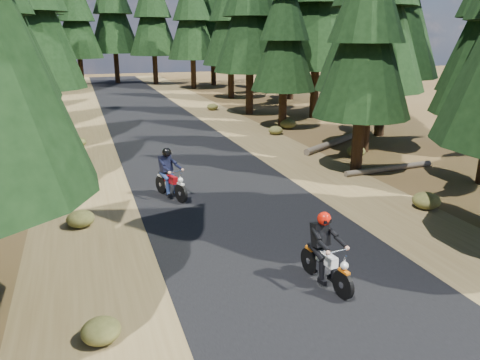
{
  "coord_description": "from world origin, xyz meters",
  "views": [
    {
      "loc": [
        -4.43,
        -11.49,
        5.36
      ],
      "look_at": [
        0.0,
        1.5,
        1.1
      ],
      "focal_mm": 35.0,
      "sensor_mm": 36.0,
      "label": 1
    }
  ],
  "objects_px": {
    "rider_lead": "(326,262)",
    "rider_follow": "(171,182)",
    "log_far": "(389,168)",
    "log_near": "(338,141)"
  },
  "relations": [
    {
      "from": "log_near",
      "to": "rider_follow",
      "type": "relative_size",
      "value": 3.09
    },
    {
      "from": "log_far",
      "to": "rider_lead",
      "type": "distance_m",
      "value": 10.12
    },
    {
      "from": "log_far",
      "to": "rider_lead",
      "type": "relative_size",
      "value": 2.2
    },
    {
      "from": "log_near",
      "to": "log_far",
      "type": "height_order",
      "value": "log_near"
    },
    {
      "from": "log_far",
      "to": "rider_follow",
      "type": "xyz_separation_m",
      "value": [
        -9.12,
        -0.38,
        0.46
      ]
    },
    {
      "from": "rider_follow",
      "to": "rider_lead",
      "type": "bearing_deg",
      "value": 86.11
    },
    {
      "from": "rider_lead",
      "to": "rider_follow",
      "type": "height_order",
      "value": "rider_follow"
    },
    {
      "from": "log_far",
      "to": "log_near",
      "type": "bearing_deg",
      "value": 79.73
    },
    {
      "from": "rider_lead",
      "to": "rider_follow",
      "type": "distance_m",
      "value": 7.27
    },
    {
      "from": "rider_follow",
      "to": "log_far",
      "type": "bearing_deg",
      "value": 161.32
    }
  ]
}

